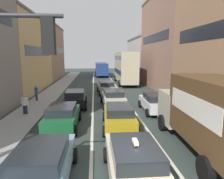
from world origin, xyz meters
The scene contains 18 objects.
sidewalk_left centered at (-6.70, 20.00, 0.07)m, with size 2.60×64.00×0.14m, color #959595.
lane_stripe_left centered at (-1.70, 20.00, 0.01)m, with size 0.16×60.00×0.01m, color silver.
lane_stripe_right centered at (1.70, 20.00, 0.01)m, with size 0.16×60.00×0.01m, color silver.
building_row_left centered at (-12.00, 20.47, 5.80)m, with size 7.20×43.90×13.90m.
building_row_right centered at (9.90, 20.45, 5.56)m, with size 7.20×43.90×12.69m.
removalist_box_truck centered at (3.70, 3.02, 1.97)m, with size 2.89×7.77×3.58m.
taxi_centre_lane_front centered at (-0.15, 0.92, 0.80)m, with size 2.07×4.30×1.66m.
sedan_left_lane_front centered at (-3.35, 1.00, 0.80)m, with size 2.10×4.32×1.49m.
sedan_centre_lane_second centered at (-0.02, 6.62, 0.80)m, with size 2.21×4.37×1.49m.
wagon_left_lane_second centered at (-3.55, 6.94, 0.80)m, with size 2.11×4.32×1.49m.
hatchback_centre_lane_third centered at (0.14, 12.44, 0.80)m, with size 2.20×4.37×1.49m.
sedan_left_lane_third centered at (-3.26, 12.48, 0.80)m, with size 2.19×4.36×1.49m.
coupe_centre_lane_fourth centered at (-0.12, 18.79, 0.80)m, with size 2.25×4.39×1.49m.
sedan_right_lane_behind_truck centered at (3.34, 10.20, 0.80)m, with size 2.14×4.34×1.49m.
bus_mid_queue_primary centered at (3.44, 27.46, 2.83)m, with size 2.89×10.53×5.06m.
bus_far_queue_secondary centered at (0.05, 41.30, 1.76)m, with size 2.84×10.51×2.90m.
pedestrian_near_kerb centered at (-6.79, 9.94, 0.95)m, with size 0.54×0.34×1.66m.
pedestrian_mid_sidewalk centered at (-7.27, 14.90, 0.95)m, with size 0.34×0.48×1.66m.
Camera 1 is at (-1.51, -5.88, 4.51)m, focal length 33.34 mm.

